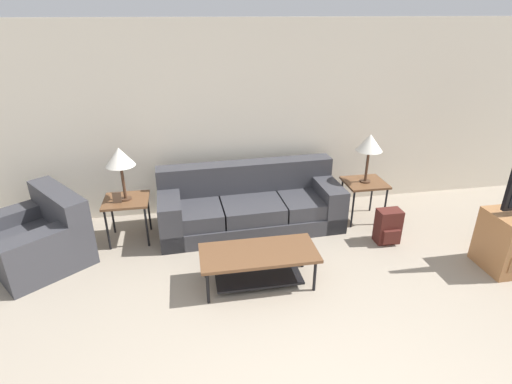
{
  "coord_description": "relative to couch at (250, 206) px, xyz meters",
  "views": [
    {
      "loc": [
        -0.8,
        -1.28,
        2.68
      ],
      "look_at": [
        -0.08,
        2.76,
        0.8
      ],
      "focal_mm": 28.0,
      "sensor_mm": 36.0,
      "label": 1
    }
  ],
  "objects": [
    {
      "name": "side_table_right",
      "position": [
        1.56,
        -0.08,
        0.21
      ],
      "size": [
        0.54,
        0.49,
        0.56
      ],
      "color": "brown",
      "rests_on": "ground_plane"
    },
    {
      "name": "picture_frame",
      "position": [
        -1.64,
        -0.15,
        0.33
      ],
      "size": [
        0.1,
        0.04,
        0.13
      ],
      "color": "#4C3828",
      "rests_on": "side_table_left"
    },
    {
      "name": "table_lamp_left",
      "position": [
        -1.56,
        -0.08,
        0.8
      ],
      "size": [
        0.34,
        0.34,
        0.66
      ],
      "color": "#472D1E",
      "rests_on": "side_table_left"
    },
    {
      "name": "wall_back",
      "position": [
        0.04,
        0.62,
        1.0
      ],
      "size": [
        8.95,
        0.06,
        2.6
      ],
      "color": "silver",
      "rests_on": "ground_plane"
    },
    {
      "name": "coffee_table",
      "position": [
        -0.12,
        -1.27,
        0.0
      ],
      "size": [
        1.22,
        0.55,
        0.4
      ],
      "color": "brown",
      "rests_on": "ground_plane"
    },
    {
      "name": "couch",
      "position": [
        0.0,
        0.0,
        0.0
      ],
      "size": [
        2.41,
        0.98,
        0.82
      ],
      "color": "#38383D",
      "rests_on": "ground_plane"
    },
    {
      "name": "backpack",
      "position": [
        1.62,
        -0.72,
        -0.08
      ],
      "size": [
        0.29,
        0.27,
        0.44
      ],
      "color": "#4C1E19",
      "rests_on": "ground_plane"
    },
    {
      "name": "armchair",
      "position": [
        -2.51,
        -0.38,
        -0.01
      ],
      "size": [
        1.37,
        1.4,
        0.8
      ],
      "color": "#38383D",
      "rests_on": "ground_plane"
    },
    {
      "name": "table_lamp_right",
      "position": [
        1.56,
        -0.08,
        0.8
      ],
      "size": [
        0.34,
        0.34,
        0.66
      ],
      "color": "#472D1E",
      "rests_on": "side_table_right"
    },
    {
      "name": "side_table_left",
      "position": [
        -1.56,
        -0.08,
        0.21
      ],
      "size": [
        0.54,
        0.49,
        0.56
      ],
      "color": "brown",
      "rests_on": "ground_plane"
    }
  ]
}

